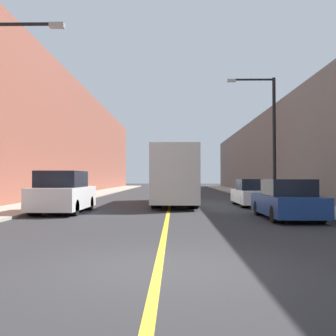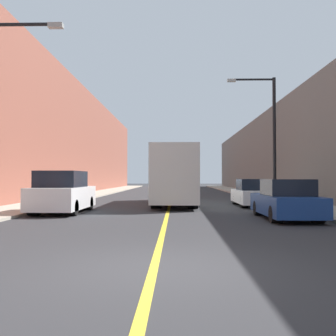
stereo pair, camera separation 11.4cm
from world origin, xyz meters
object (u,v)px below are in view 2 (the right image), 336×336
at_px(bus, 175,175).
at_px(car_right_near, 286,201).
at_px(car_right_mid, 252,194).
at_px(street_lamp_right, 270,130).
at_px(parked_suv_left, 63,194).

distance_m(bus, car_right_near, 9.26).
relative_size(bus, car_right_mid, 2.21).
xyz_separation_m(car_right_near, street_lamp_right, (1.35, 8.22, 3.72)).
bearing_deg(car_right_mid, bus, 163.54).
xyz_separation_m(car_right_near, car_right_mid, (0.03, 6.84, -0.01)).
distance_m(parked_suv_left, car_right_mid, 10.37).
bearing_deg(parked_suv_left, street_lamp_right, 28.20).
relative_size(bus, street_lamp_right, 1.34).
bearing_deg(car_right_near, car_right_mid, 89.73).
height_order(car_right_near, street_lamp_right, street_lamp_right).
bearing_deg(bus, car_right_near, -62.01).
height_order(parked_suv_left, car_right_mid, parked_suv_left).
xyz_separation_m(bus, car_right_near, (4.32, -8.12, -1.05)).
bearing_deg(bus, car_right_mid, -16.46).
bearing_deg(parked_suv_left, bus, 48.20).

